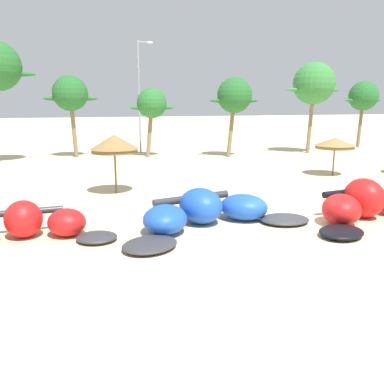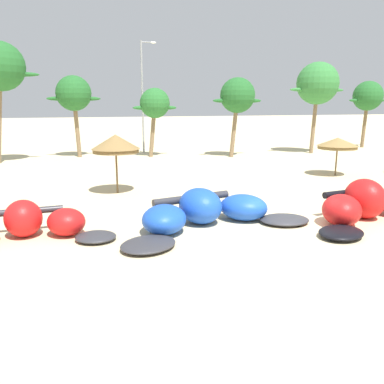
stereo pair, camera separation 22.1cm
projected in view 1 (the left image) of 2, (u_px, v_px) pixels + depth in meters
ground_plane at (290, 220)px, 16.44m from camera, size 260.00×260.00×0.00m
kite_far_left at (24, 226)px, 13.88m from camera, size 6.51×3.01×1.34m
kite_left at (206, 212)px, 15.51m from camera, size 8.14×4.59×1.42m
kite_left_of_center at (371, 205)px, 16.31m from camera, size 7.52×3.85×1.66m
beach_umbrella_near_van at (114, 144)px, 20.73m from camera, size 2.52×2.52×3.11m
beach_umbrella_middle at (335, 143)px, 26.20m from camera, size 2.63×2.63×2.51m
palm_left_of_gap at (70, 94)px, 34.36m from camera, size 4.55×3.03×7.06m
palm_center_left at (152, 104)px, 34.98m from camera, size 3.95×2.63×6.03m
palm_center_right at (234, 96)px, 34.82m from camera, size 4.59×3.06×6.91m
palm_right_of_gap at (314, 84)px, 37.36m from camera, size 5.86×3.91×8.47m
palm_right at (363, 97)px, 42.71m from camera, size 4.67×3.12×7.03m
lamppost_west_center at (140, 92)px, 37.77m from camera, size 1.53×0.24×10.39m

